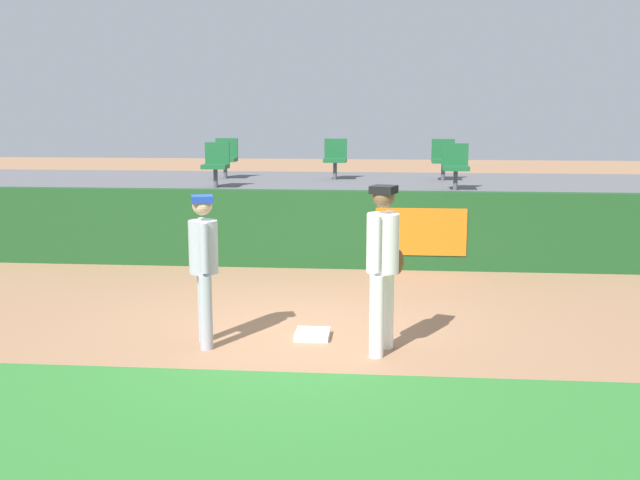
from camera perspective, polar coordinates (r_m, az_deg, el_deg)
name	(u,v)px	position (r m, az deg, el deg)	size (l,w,h in m)	color
ground_plane	(295,332)	(9.20, -1.88, -7.02)	(60.00, 60.00, 0.00)	#936B4C
grass_foreground_strip	(256,429)	(6.61, -4.89, -14.09)	(18.00, 2.80, 0.01)	#2D722D
first_base	(313,334)	(8.99, -0.57, -7.16)	(0.40, 0.40, 0.08)	white
player_fielder_home	(383,258)	(8.23, 4.82, -1.33)	(0.49, 0.53, 1.87)	white
player_runner_visitor	(204,260)	(8.58, -8.82, -1.48)	(0.41, 0.47, 1.73)	#9EA3AD
field_wall	(322,229)	(12.68, 0.18, 0.82)	(18.00, 0.26, 1.32)	#19471E
bleacher_platform	(333,212)	(15.23, 0.98, 2.16)	(18.00, 4.80, 1.19)	#59595E
seat_back_left	(226,156)	(16.11, -7.17, 6.35)	(0.47, 0.44, 0.84)	#4C4C51
seat_back_right	(443,157)	(15.79, 9.33, 6.22)	(0.47, 0.44, 0.84)	#4C4C51
seat_front_right	(456,164)	(14.01, 10.25, 5.71)	(0.47, 0.44, 0.84)	#4C4C51
seat_back_center	(335,157)	(15.78, 1.16, 6.35)	(0.47, 0.44, 0.84)	#4C4C51
seat_front_left	(216,162)	(14.31, -7.89, 5.86)	(0.46, 0.44, 0.84)	#4C4C51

